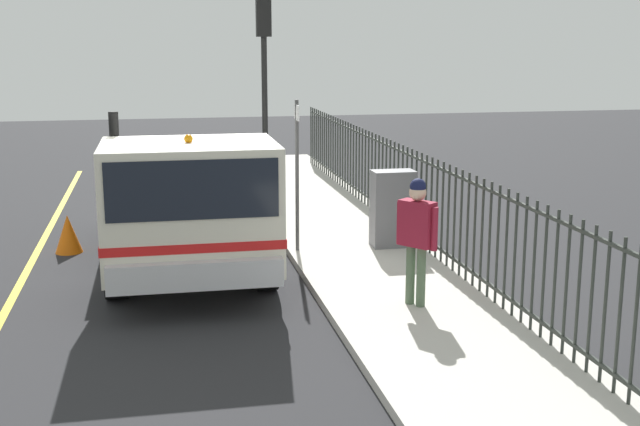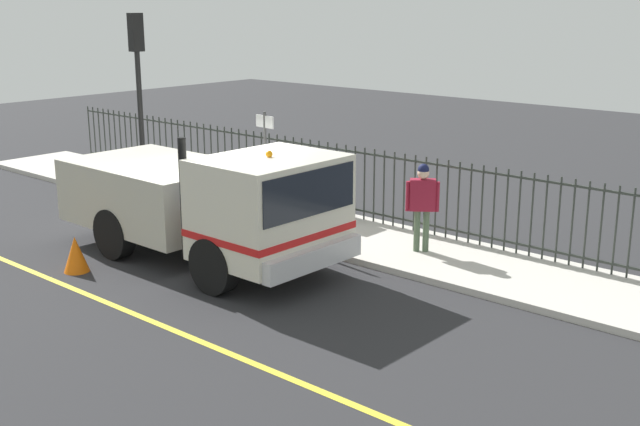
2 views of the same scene
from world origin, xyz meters
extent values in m
plane|color=#2B2B2D|center=(0.00, 0.00, 0.00)|extent=(50.84, 50.84, 0.00)
cube|color=beige|center=(2.75, 0.00, 0.06)|extent=(2.44, 23.11, 0.12)
cube|color=yellow|center=(-2.59, 0.00, 0.00)|extent=(0.12, 20.80, 0.01)
cube|color=silver|center=(-0.12, -1.52, 1.33)|extent=(2.33, 1.85, 1.70)
cube|color=black|center=(-0.12, -1.52, 1.70)|extent=(2.15, 1.89, 0.75)
cube|color=beige|center=(-0.10, 1.57, 1.08)|extent=(2.34, 3.45, 1.21)
cube|color=silver|center=(-0.13, -2.51, 0.63)|extent=(2.20, 0.22, 0.36)
cube|color=red|center=(-0.12, -1.52, 0.96)|extent=(2.35, 1.87, 0.12)
cylinder|color=black|center=(0.92, -1.25, 0.48)|extent=(0.31, 0.96, 0.96)
cylinder|color=black|center=(-1.16, -1.24, 0.48)|extent=(0.31, 0.96, 0.96)
cylinder|color=black|center=(0.94, 1.57, 0.48)|extent=(0.31, 0.96, 0.96)
cylinder|color=black|center=(-1.14, 1.58, 0.48)|extent=(0.31, 0.96, 0.96)
sphere|color=orange|center=(-0.12, -1.52, 2.23)|extent=(0.12, 0.12, 0.12)
cylinder|color=black|center=(-1.12, -0.49, 1.50)|extent=(0.14, 0.14, 2.04)
cube|color=maroon|center=(2.69, -2.71, 1.21)|extent=(0.45, 0.51, 0.59)
sphere|color=beige|center=(2.69, -2.71, 1.62)|extent=(0.22, 0.22, 0.22)
sphere|color=#14193F|center=(2.69, -2.71, 1.70)|extent=(0.21, 0.21, 0.21)
cylinder|color=#4C6047|center=(2.74, -2.78, 0.52)|extent=(0.12, 0.12, 0.79)
cylinder|color=#4C6047|center=(2.64, -2.64, 0.52)|extent=(0.12, 0.12, 0.79)
cylinder|color=maroon|center=(2.85, -2.93, 1.18)|extent=(0.09, 0.09, 0.56)
cylinder|color=maroon|center=(2.53, -2.50, 1.18)|extent=(0.09, 0.09, 0.56)
cylinder|color=#2D332D|center=(3.75, -5.94, 0.91)|extent=(0.04, 0.04, 1.57)
cylinder|color=#2D332D|center=(3.75, -5.69, 0.91)|extent=(0.04, 0.04, 1.57)
cylinder|color=#2D332D|center=(3.75, -5.43, 0.91)|extent=(0.04, 0.04, 1.57)
cylinder|color=#2D332D|center=(3.75, -5.17, 0.91)|extent=(0.04, 0.04, 1.57)
cylinder|color=#2D332D|center=(3.75, -4.91, 0.91)|extent=(0.04, 0.04, 1.57)
cylinder|color=#2D332D|center=(3.75, -4.65, 0.91)|extent=(0.04, 0.04, 1.57)
cylinder|color=#2D332D|center=(3.75, -4.39, 0.91)|extent=(0.04, 0.04, 1.57)
cylinder|color=#2D332D|center=(3.75, -4.13, 0.91)|extent=(0.04, 0.04, 1.57)
cylinder|color=#2D332D|center=(3.75, -3.88, 0.91)|extent=(0.04, 0.04, 1.57)
cylinder|color=#2D332D|center=(3.75, -3.62, 0.91)|extent=(0.04, 0.04, 1.57)
cylinder|color=#2D332D|center=(3.75, -3.36, 0.91)|extent=(0.04, 0.04, 1.57)
cylinder|color=#2D332D|center=(3.75, -3.10, 0.91)|extent=(0.04, 0.04, 1.57)
cylinder|color=#2D332D|center=(3.75, -2.84, 0.91)|extent=(0.04, 0.04, 1.57)
cylinder|color=#2D332D|center=(3.75, -2.58, 0.91)|extent=(0.04, 0.04, 1.57)
cylinder|color=#2D332D|center=(3.75, -2.33, 0.91)|extent=(0.04, 0.04, 1.57)
cylinder|color=#2D332D|center=(3.75, -2.07, 0.91)|extent=(0.04, 0.04, 1.57)
cylinder|color=#2D332D|center=(3.75, -1.81, 0.91)|extent=(0.04, 0.04, 1.57)
cylinder|color=#2D332D|center=(3.75, -1.55, 0.91)|extent=(0.04, 0.04, 1.57)
cylinder|color=#2D332D|center=(3.75, -1.29, 0.91)|extent=(0.04, 0.04, 1.57)
cylinder|color=#2D332D|center=(3.75, -1.03, 0.91)|extent=(0.04, 0.04, 1.57)
cylinder|color=#2D332D|center=(3.75, -0.78, 0.91)|extent=(0.04, 0.04, 1.57)
cylinder|color=#2D332D|center=(3.75, -0.52, 0.91)|extent=(0.04, 0.04, 1.57)
cylinder|color=#2D332D|center=(3.75, -0.26, 0.91)|extent=(0.04, 0.04, 1.57)
cylinder|color=#2D332D|center=(3.75, 0.00, 0.91)|extent=(0.04, 0.04, 1.57)
cylinder|color=#2D332D|center=(3.75, 0.26, 0.91)|extent=(0.04, 0.04, 1.57)
cylinder|color=#2D332D|center=(3.75, 0.52, 0.91)|extent=(0.04, 0.04, 1.57)
cylinder|color=#2D332D|center=(3.75, 0.78, 0.91)|extent=(0.04, 0.04, 1.57)
cylinder|color=#2D332D|center=(3.75, 1.03, 0.91)|extent=(0.04, 0.04, 1.57)
cylinder|color=#2D332D|center=(3.75, 1.29, 0.91)|extent=(0.04, 0.04, 1.57)
cylinder|color=#2D332D|center=(3.75, 1.55, 0.91)|extent=(0.04, 0.04, 1.57)
cylinder|color=#2D332D|center=(3.75, 1.81, 0.91)|extent=(0.04, 0.04, 1.57)
cylinder|color=#2D332D|center=(3.75, 2.07, 0.91)|extent=(0.04, 0.04, 1.57)
cylinder|color=#2D332D|center=(3.75, 2.33, 0.91)|extent=(0.04, 0.04, 1.57)
cylinder|color=#2D332D|center=(3.75, 2.58, 0.91)|extent=(0.04, 0.04, 1.57)
cylinder|color=#2D332D|center=(3.75, 2.84, 0.91)|extent=(0.04, 0.04, 1.57)
cylinder|color=#2D332D|center=(3.75, 3.10, 0.91)|extent=(0.04, 0.04, 1.57)
cylinder|color=#2D332D|center=(3.75, 3.36, 0.91)|extent=(0.04, 0.04, 1.57)
cylinder|color=#2D332D|center=(3.75, 3.62, 0.91)|extent=(0.04, 0.04, 1.57)
cylinder|color=#2D332D|center=(3.75, 3.88, 0.91)|extent=(0.04, 0.04, 1.57)
cylinder|color=#2D332D|center=(3.75, 4.13, 0.91)|extent=(0.04, 0.04, 1.57)
cylinder|color=#2D332D|center=(3.75, 4.39, 0.91)|extent=(0.04, 0.04, 1.57)
cylinder|color=#2D332D|center=(3.75, 4.65, 0.91)|extent=(0.04, 0.04, 1.57)
cylinder|color=#2D332D|center=(3.75, 4.91, 0.91)|extent=(0.04, 0.04, 1.57)
cylinder|color=#2D332D|center=(3.75, 5.17, 0.91)|extent=(0.04, 0.04, 1.57)
cylinder|color=#2D332D|center=(3.75, 5.43, 0.91)|extent=(0.04, 0.04, 1.57)
cylinder|color=#2D332D|center=(3.75, 5.69, 0.91)|extent=(0.04, 0.04, 1.57)
cylinder|color=#2D332D|center=(3.75, 5.94, 0.91)|extent=(0.04, 0.04, 1.57)
cylinder|color=#2D332D|center=(3.75, 6.20, 0.91)|extent=(0.04, 0.04, 1.57)
cylinder|color=#2D332D|center=(3.75, 6.46, 0.91)|extent=(0.04, 0.04, 1.57)
cylinder|color=#2D332D|center=(3.75, 6.72, 0.91)|extent=(0.04, 0.04, 1.57)
cylinder|color=#2D332D|center=(3.75, 6.98, 0.91)|extent=(0.04, 0.04, 1.57)
cylinder|color=#2D332D|center=(3.75, 7.24, 0.91)|extent=(0.04, 0.04, 1.57)
cylinder|color=#2D332D|center=(3.75, 7.49, 0.91)|extent=(0.04, 0.04, 1.57)
cylinder|color=#2D332D|center=(3.75, 7.75, 0.91)|extent=(0.04, 0.04, 1.57)
cylinder|color=#2D332D|center=(3.75, 8.01, 0.91)|extent=(0.04, 0.04, 1.57)
cylinder|color=#2D332D|center=(3.75, 8.27, 0.91)|extent=(0.04, 0.04, 1.57)
cylinder|color=#2D332D|center=(3.75, 8.53, 0.91)|extent=(0.04, 0.04, 1.57)
cylinder|color=#2D332D|center=(3.75, 8.79, 0.91)|extent=(0.04, 0.04, 1.57)
cylinder|color=#2D332D|center=(3.75, 9.05, 0.91)|extent=(0.04, 0.04, 1.57)
cylinder|color=#2D332D|center=(3.75, 9.30, 0.91)|extent=(0.04, 0.04, 1.57)
cylinder|color=#2D332D|center=(3.75, 9.56, 0.91)|extent=(0.04, 0.04, 1.57)
cylinder|color=#2D332D|center=(3.75, 9.82, 0.91)|extent=(0.04, 0.04, 1.57)
cube|color=#2D332D|center=(3.75, 0.00, 1.57)|extent=(0.04, 19.64, 0.04)
cube|color=#2D332D|center=(3.75, 0.00, 0.31)|extent=(0.04, 19.64, 0.04)
cylinder|color=black|center=(1.73, 4.49, 2.28)|extent=(0.12, 0.12, 4.31)
cube|color=black|center=(1.73, 4.49, 4.01)|extent=(0.30, 0.21, 0.85)
sphere|color=red|center=(1.73, 4.49, 4.26)|extent=(0.16, 0.16, 0.16)
sphere|color=yellow|center=(1.73, 4.49, 4.01)|extent=(0.16, 0.16, 0.16)
sphere|color=green|center=(1.73, 4.49, 3.75)|extent=(0.16, 0.16, 0.16)
cube|color=slate|center=(3.29, 0.33, 0.76)|extent=(0.71, 0.41, 1.28)
cone|color=orange|center=(-2.05, 1.46, 0.32)|extent=(0.45, 0.45, 0.65)
cylinder|color=#4C4C4C|center=(1.68, 0.38, 1.36)|extent=(0.06, 0.06, 2.47)
cube|color=white|center=(1.68, 0.38, 2.39)|extent=(0.07, 0.50, 0.24)
camera|label=1|loc=(-0.57, -12.33, 3.51)|focal=45.35mm
camera|label=2|loc=(-9.34, -10.70, 4.68)|focal=44.66mm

